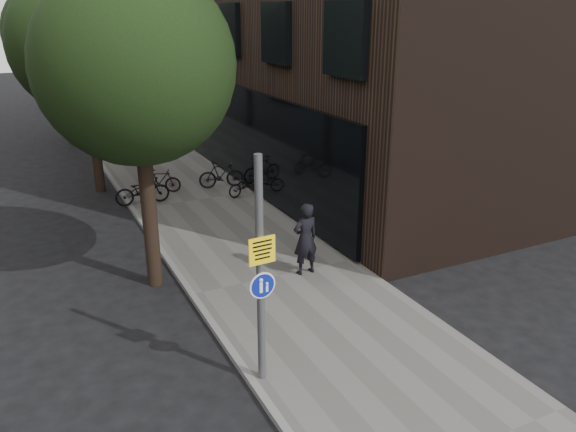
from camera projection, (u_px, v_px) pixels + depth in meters
ground at (338, 349)px, 11.32m from camera, size 120.00×120.00×0.00m
sidewalk at (198, 201)px, 19.80m from camera, size 4.50×60.00×0.12m
curb_edge at (134, 211)px, 18.87m from camera, size 0.15×60.00×0.13m
street_tree_near at (138, 74)px, 12.39m from camera, size 4.40×4.40×7.50m
street_tree_mid at (85, 49)px, 19.53m from camera, size 5.00×5.00×7.80m
street_tree_far at (60, 38)px, 27.10m from camera, size 5.00×5.00×7.80m
signpost at (260, 273)px, 9.54m from camera, size 0.49×0.14×4.19m
pedestrian at (305, 239)px, 14.00m from camera, size 0.71×0.50×1.87m
parked_bike_facade_near at (246, 184)px, 20.14m from camera, size 1.60×0.86×0.80m
parked_bike_facade_far at (221, 174)px, 20.97m from camera, size 1.74×0.77×1.01m
parked_bike_curb_near at (142, 190)px, 19.21m from camera, size 1.86×0.70×0.97m
parked_bike_curb_far at (160, 181)px, 20.38m from camera, size 1.53×0.86×0.89m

